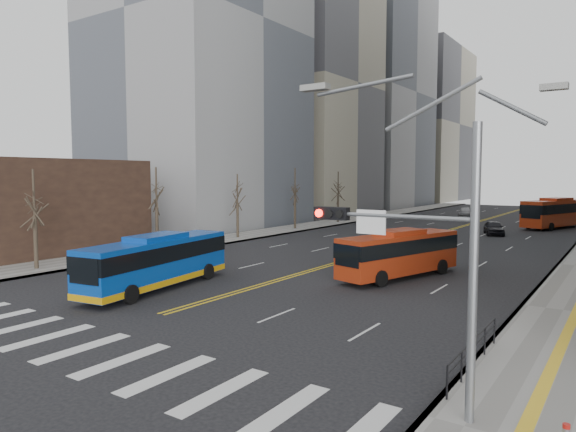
% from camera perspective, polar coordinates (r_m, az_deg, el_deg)
% --- Properties ---
extents(ground, '(220.00, 220.00, 0.00)m').
position_cam_1_polar(ground, '(22.85, -23.55, -12.75)').
color(ground, black).
extents(sidewalk_left, '(5.00, 130.00, 0.15)m').
position_cam_1_polar(sidewalk_left, '(66.85, 2.31, -1.12)').
color(sidewalk_left, gray).
rests_on(sidewalk_left, ground).
extents(crosswalk, '(26.70, 4.00, 0.01)m').
position_cam_1_polar(crosswalk, '(22.85, -23.55, -12.74)').
color(crosswalk, silver).
rests_on(crosswalk, ground).
extents(centerline, '(0.55, 100.00, 0.01)m').
position_cam_1_polar(centerline, '(69.39, 18.46, -1.20)').
color(centerline, gold).
rests_on(centerline, ground).
extents(office_towers, '(83.00, 134.00, 58.00)m').
position_cam_1_polar(office_towers, '(83.93, 21.57, 16.09)').
color(office_towers, gray).
rests_on(office_towers, ground).
extents(storefront, '(14.00, 18.00, 8.00)m').
position_cam_1_polar(storefront, '(50.46, -28.02, 1.00)').
color(storefront, black).
rests_on(storefront, ground).
extents(signal_mast, '(5.37, 0.37, 9.39)m').
position_cam_1_polar(signal_mast, '(14.47, 14.46, -2.70)').
color(signal_mast, gray).
rests_on(signal_mast, ground).
extents(pedestrian_railing, '(0.06, 6.06, 1.02)m').
position_cam_1_polar(pedestrian_railing, '(18.96, 19.99, -13.62)').
color(pedestrian_railing, black).
rests_on(pedestrian_railing, sidewalk_right).
extents(street_trees, '(35.20, 47.20, 7.60)m').
position_cam_1_polar(street_trees, '(52.82, 4.94, 2.59)').
color(street_trees, '#2E241C').
rests_on(street_trees, ground).
extents(blue_bus, '(3.95, 11.17, 3.21)m').
position_cam_1_polar(blue_bus, '(31.16, -14.32, -4.77)').
color(blue_bus, '#0A3EA2').
rests_on(blue_bus, ground).
extents(red_bus_near, '(4.93, 10.03, 3.14)m').
position_cam_1_polar(red_bus_near, '(34.15, 12.27, -3.81)').
color(red_bus_near, '#A62D11').
rests_on(red_bus_near, ground).
extents(red_bus_far, '(6.75, 12.47, 3.85)m').
position_cam_1_polar(red_bus_far, '(73.19, 27.63, 0.47)').
color(red_bus_far, '#A62D11').
rests_on(red_bus_far, ground).
extents(car_white, '(1.59, 4.50, 1.48)m').
position_cam_1_polar(car_white, '(37.03, -18.48, -4.88)').
color(car_white, white).
rests_on(car_white, ground).
extents(car_dark_mid, '(3.32, 5.00, 1.58)m').
position_cam_1_polar(car_dark_mid, '(62.07, 21.90, -1.22)').
color(car_dark_mid, black).
rests_on(car_dark_mid, ground).
extents(car_silver, '(3.50, 5.46, 1.47)m').
position_cam_1_polar(car_silver, '(87.39, 19.09, 0.40)').
color(car_silver, '#96969B').
rests_on(car_silver, ground).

